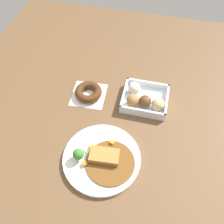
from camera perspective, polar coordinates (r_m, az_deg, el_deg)
name	(u,v)px	position (r m, az deg, el deg)	size (l,w,h in m)	color
ground_plane	(134,127)	(0.98, 5.05, -3.52)	(1.60, 1.60, 0.00)	brown
curry_plate	(102,158)	(0.89, -2.40, -10.74)	(0.28, 0.28, 0.07)	white
donut_box	(143,99)	(1.03, 7.36, 3.00)	(0.19, 0.16, 0.06)	silver
chocolate_ring_donut	(88,92)	(1.06, -5.52, 4.63)	(0.15, 0.15, 0.04)	white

